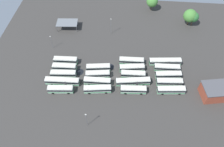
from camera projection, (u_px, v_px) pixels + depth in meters
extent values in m
plane|color=#383533|center=(115.00, 77.00, 98.29)|extent=(124.23, 124.23, 0.00)
cube|color=silver|center=(165.00, 62.00, 101.64)|extent=(14.75, 3.87, 2.94)
cube|color=beige|center=(166.00, 59.00, 100.44)|extent=(14.15, 3.61, 0.14)
cube|color=black|center=(165.00, 61.00, 101.28)|extent=(14.83, 3.91, 0.94)
cube|color=#2D8C4C|center=(165.00, 63.00, 102.29)|extent=(14.83, 3.91, 0.59)
cube|color=black|center=(150.00, 61.00, 101.15)|extent=(0.26, 2.00, 1.08)
cube|color=#47474C|center=(169.00, 62.00, 101.65)|extent=(1.14, 2.57, 2.83)
cylinder|color=black|center=(155.00, 65.00, 101.90)|extent=(1.02, 0.40, 1.00)
cylinder|color=black|center=(155.00, 62.00, 103.31)|extent=(1.02, 0.40, 1.00)
cylinder|color=black|center=(175.00, 65.00, 101.96)|extent=(1.02, 0.40, 1.00)
cylinder|color=black|center=(174.00, 62.00, 103.37)|extent=(1.02, 0.40, 1.00)
cube|color=silver|center=(167.00, 68.00, 99.29)|extent=(11.36, 2.74, 2.94)
cube|color=beige|center=(168.00, 66.00, 98.08)|extent=(10.90, 2.53, 0.14)
cube|color=black|center=(167.00, 67.00, 98.92)|extent=(11.41, 2.77, 0.94)
cube|color=#2D8C4C|center=(167.00, 69.00, 99.93)|extent=(11.41, 2.77, 0.59)
cube|color=black|center=(155.00, 67.00, 99.06)|extent=(0.11, 2.01, 1.08)
cylinder|color=black|center=(159.00, 71.00, 99.71)|extent=(1.01, 0.33, 1.00)
cylinder|color=black|center=(158.00, 67.00, 101.12)|extent=(1.01, 0.33, 1.00)
cylinder|color=black|center=(174.00, 72.00, 99.44)|extent=(1.01, 0.33, 1.00)
cylinder|color=black|center=(174.00, 68.00, 100.85)|extent=(1.01, 0.33, 1.00)
cube|color=silver|center=(168.00, 75.00, 96.71)|extent=(11.38, 3.72, 2.94)
cube|color=beige|center=(169.00, 73.00, 95.51)|extent=(10.91, 3.47, 0.14)
cube|color=black|center=(168.00, 74.00, 96.35)|extent=(11.44, 3.76, 0.94)
cube|color=#2D8C4C|center=(168.00, 76.00, 97.36)|extent=(11.44, 3.76, 0.59)
cube|color=black|center=(156.00, 75.00, 96.17)|extent=(0.29, 2.00, 1.08)
cylinder|color=black|center=(160.00, 79.00, 96.94)|extent=(1.03, 0.41, 1.00)
cylinder|color=black|center=(160.00, 75.00, 98.35)|extent=(1.03, 0.41, 1.00)
cylinder|color=black|center=(176.00, 79.00, 97.06)|extent=(1.03, 0.41, 1.00)
cylinder|color=black|center=(175.00, 75.00, 98.47)|extent=(1.03, 0.41, 1.00)
cube|color=silver|center=(169.00, 82.00, 94.25)|extent=(11.08, 3.19, 2.94)
cube|color=beige|center=(170.00, 80.00, 93.04)|extent=(10.63, 2.97, 0.14)
cube|color=black|center=(170.00, 82.00, 93.88)|extent=(11.14, 3.23, 0.94)
cube|color=#2D8C4C|center=(169.00, 83.00, 94.89)|extent=(11.14, 3.23, 0.59)
cube|color=black|center=(157.00, 81.00, 93.87)|extent=(0.20, 2.01, 1.08)
cylinder|color=black|center=(161.00, 86.00, 94.58)|extent=(1.02, 0.37, 1.00)
cylinder|color=black|center=(161.00, 82.00, 95.99)|extent=(1.02, 0.37, 1.00)
cylinder|color=black|center=(177.00, 86.00, 94.49)|extent=(1.02, 0.37, 1.00)
cylinder|color=black|center=(176.00, 82.00, 95.90)|extent=(1.02, 0.37, 1.00)
cube|color=silver|center=(171.00, 90.00, 91.71)|extent=(11.68, 3.50, 2.94)
cube|color=beige|center=(172.00, 88.00, 90.51)|extent=(11.20, 3.26, 0.14)
cube|color=black|center=(171.00, 89.00, 91.35)|extent=(11.74, 3.54, 0.94)
cube|color=#2D8C4C|center=(171.00, 91.00, 92.36)|extent=(11.74, 3.54, 0.59)
cube|color=black|center=(158.00, 89.00, 91.25)|extent=(0.25, 2.01, 1.08)
cylinder|color=black|center=(162.00, 94.00, 91.99)|extent=(1.02, 0.39, 1.00)
cylinder|color=black|center=(162.00, 90.00, 93.40)|extent=(1.02, 0.39, 1.00)
cylinder|color=black|center=(179.00, 94.00, 92.01)|extent=(1.02, 0.39, 1.00)
cylinder|color=black|center=(178.00, 90.00, 93.42)|extent=(1.02, 0.39, 1.00)
cube|color=silver|center=(132.00, 61.00, 101.91)|extent=(11.24, 2.67, 2.94)
cube|color=beige|center=(132.00, 59.00, 100.70)|extent=(10.79, 2.47, 0.14)
cube|color=black|center=(132.00, 60.00, 101.54)|extent=(11.30, 2.71, 0.94)
cube|color=#2D8C4C|center=(131.00, 62.00, 102.55)|extent=(11.30, 2.71, 0.59)
cube|color=black|center=(120.00, 60.00, 101.70)|extent=(0.10, 2.01, 1.08)
cylinder|color=black|center=(124.00, 64.00, 102.35)|extent=(1.01, 0.32, 1.00)
cylinder|color=black|center=(124.00, 61.00, 103.75)|extent=(1.01, 0.32, 1.00)
cylinder|color=black|center=(139.00, 65.00, 102.05)|extent=(1.01, 0.32, 1.00)
cylinder|color=black|center=(139.00, 61.00, 103.46)|extent=(1.01, 0.32, 1.00)
cube|color=silver|center=(132.00, 68.00, 99.28)|extent=(11.36, 3.98, 2.94)
cube|color=beige|center=(132.00, 66.00, 98.08)|extent=(10.89, 3.72, 0.14)
cube|color=black|center=(132.00, 67.00, 98.92)|extent=(11.42, 4.02, 0.94)
cube|color=#2D8C4C|center=(132.00, 69.00, 99.93)|extent=(11.42, 4.02, 0.59)
cube|color=black|center=(120.00, 68.00, 98.66)|extent=(0.34, 2.00, 1.08)
cylinder|color=black|center=(124.00, 72.00, 99.46)|extent=(1.03, 0.44, 1.00)
cylinder|color=black|center=(124.00, 68.00, 100.87)|extent=(1.03, 0.44, 1.00)
cylinder|color=black|center=(140.00, 71.00, 99.69)|extent=(1.03, 0.44, 1.00)
cylinder|color=black|center=(139.00, 68.00, 101.09)|extent=(1.03, 0.44, 1.00)
cube|color=silver|center=(133.00, 74.00, 96.93)|extent=(10.57, 2.73, 2.94)
cube|color=beige|center=(133.00, 72.00, 95.72)|extent=(10.15, 2.52, 0.14)
cube|color=black|center=(133.00, 74.00, 96.56)|extent=(10.62, 2.77, 0.94)
cube|color=#2D8C4C|center=(133.00, 76.00, 97.57)|extent=(10.62, 2.77, 0.59)
cube|color=black|center=(121.00, 73.00, 96.68)|extent=(0.11, 2.01, 1.08)
cylinder|color=black|center=(126.00, 78.00, 97.34)|extent=(1.01, 0.33, 1.00)
cylinder|color=black|center=(126.00, 74.00, 98.75)|extent=(1.01, 0.33, 1.00)
cylinder|color=black|center=(140.00, 79.00, 97.09)|extent=(1.01, 0.33, 1.00)
cylinder|color=black|center=(140.00, 75.00, 98.50)|extent=(1.01, 0.33, 1.00)
cube|color=silver|center=(133.00, 82.00, 94.46)|extent=(14.78, 4.52, 2.94)
cube|color=beige|center=(133.00, 79.00, 93.26)|extent=(14.18, 4.24, 0.14)
cube|color=black|center=(133.00, 81.00, 94.09)|extent=(14.86, 4.57, 0.94)
cube|color=#2D8C4C|center=(133.00, 83.00, 95.10)|extent=(14.86, 4.57, 0.59)
cube|color=black|center=(116.00, 82.00, 93.76)|extent=(0.35, 2.00, 1.08)
cube|color=#47474C|center=(137.00, 81.00, 94.52)|extent=(1.25, 2.60, 2.83)
cylinder|color=black|center=(123.00, 86.00, 94.59)|extent=(1.03, 0.44, 1.00)
cylinder|color=black|center=(122.00, 82.00, 96.00)|extent=(1.03, 0.44, 1.00)
cylinder|color=black|center=(143.00, 85.00, 94.91)|extent=(1.03, 0.44, 1.00)
cylinder|color=black|center=(143.00, 81.00, 96.32)|extent=(1.03, 0.44, 1.00)
cube|color=silver|center=(133.00, 90.00, 91.80)|extent=(10.78, 3.06, 2.94)
cube|color=beige|center=(134.00, 88.00, 90.60)|extent=(10.35, 2.84, 0.14)
cube|color=black|center=(133.00, 89.00, 91.44)|extent=(10.84, 3.10, 0.94)
cube|color=#2D8C4C|center=(133.00, 91.00, 92.45)|extent=(10.84, 3.10, 0.59)
cube|color=black|center=(121.00, 89.00, 91.46)|extent=(0.18, 2.01, 1.08)
cylinder|color=black|center=(125.00, 93.00, 92.16)|extent=(1.02, 0.36, 1.00)
cylinder|color=black|center=(125.00, 89.00, 93.56)|extent=(1.02, 0.36, 1.00)
cylinder|color=black|center=(141.00, 94.00, 92.03)|extent=(1.02, 0.36, 1.00)
cylinder|color=black|center=(141.00, 89.00, 93.44)|extent=(1.02, 0.36, 1.00)
cube|color=silver|center=(98.00, 68.00, 99.39)|extent=(10.84, 3.79, 2.94)
cube|color=beige|center=(98.00, 65.00, 98.18)|extent=(10.39, 3.54, 0.14)
cube|color=black|center=(98.00, 67.00, 99.02)|extent=(10.90, 3.84, 0.94)
cube|color=#2D8C4C|center=(98.00, 69.00, 100.03)|extent=(10.90, 3.84, 0.59)
cube|color=black|center=(86.00, 67.00, 98.81)|extent=(0.32, 2.00, 1.08)
cylinder|color=black|center=(91.00, 72.00, 99.59)|extent=(1.03, 0.43, 1.00)
cylinder|color=black|center=(91.00, 68.00, 101.00)|extent=(1.03, 0.43, 1.00)
cylinder|color=black|center=(106.00, 71.00, 99.76)|extent=(1.03, 0.43, 1.00)
cylinder|color=black|center=(106.00, 67.00, 101.17)|extent=(1.03, 0.43, 1.00)
cube|color=silver|center=(98.00, 74.00, 96.95)|extent=(10.72, 3.83, 2.94)
cube|color=beige|center=(98.00, 72.00, 95.74)|extent=(10.28, 3.58, 0.14)
cube|color=black|center=(98.00, 74.00, 96.58)|extent=(10.78, 3.88, 0.94)
cube|color=#2D8C4C|center=(98.00, 76.00, 97.59)|extent=(10.78, 3.88, 0.59)
cube|color=black|center=(86.00, 74.00, 96.35)|extent=(0.33, 2.00, 1.08)
cylinder|color=black|center=(91.00, 78.00, 97.14)|extent=(1.03, 0.43, 1.00)
cylinder|color=black|center=(91.00, 74.00, 98.55)|extent=(1.03, 0.43, 1.00)
cylinder|color=black|center=(105.00, 78.00, 97.33)|extent=(1.03, 0.43, 1.00)
cylinder|color=black|center=(105.00, 74.00, 98.74)|extent=(1.03, 0.43, 1.00)
cube|color=silver|center=(97.00, 81.00, 94.55)|extent=(11.47, 2.55, 2.94)
cube|color=beige|center=(97.00, 79.00, 93.35)|extent=(11.01, 2.35, 0.14)
cube|color=black|center=(97.00, 81.00, 94.18)|extent=(11.52, 2.58, 0.94)
cube|color=#2D8C4C|center=(97.00, 82.00, 95.19)|extent=(11.52, 2.58, 0.59)
cube|color=black|center=(84.00, 80.00, 94.39)|extent=(0.08, 2.01, 1.08)
cylinder|color=black|center=(89.00, 85.00, 95.02)|extent=(1.00, 0.31, 1.00)
cylinder|color=black|center=(90.00, 81.00, 96.42)|extent=(1.00, 0.31, 1.00)
cylinder|color=black|center=(105.00, 86.00, 94.67)|extent=(1.00, 0.31, 1.00)
cylinder|color=black|center=(106.00, 82.00, 96.07)|extent=(1.00, 0.31, 1.00)
cube|color=silver|center=(98.00, 89.00, 92.00)|extent=(11.60, 3.85, 2.94)
cube|color=beige|center=(97.00, 87.00, 90.80)|extent=(11.12, 3.60, 0.14)
cube|color=black|center=(97.00, 89.00, 91.63)|extent=(11.66, 3.89, 0.94)
cube|color=#2D8C4C|center=(98.00, 90.00, 92.65)|extent=(11.66, 3.89, 0.59)
cube|color=black|center=(84.00, 89.00, 91.42)|extent=(0.31, 2.00, 1.08)
cylinder|color=black|center=(89.00, 93.00, 92.21)|extent=(1.03, 0.42, 1.00)
cylinder|color=black|center=(89.00, 89.00, 93.62)|extent=(1.03, 0.42, 1.00)
cylinder|color=black|center=(106.00, 93.00, 92.37)|extent=(1.03, 0.42, 1.00)
cylinder|color=black|center=(106.00, 88.00, 93.78)|extent=(1.03, 0.42, 1.00)
cube|color=silver|center=(66.00, 60.00, 102.18)|extent=(10.80, 2.77, 2.94)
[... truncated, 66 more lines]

